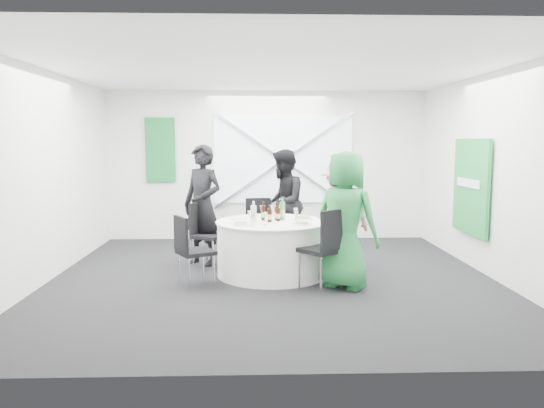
{
  "coord_description": "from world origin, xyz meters",
  "views": [
    {
      "loc": [
        -0.24,
        -7.06,
        1.87
      ],
      "look_at": [
        0.0,
        0.2,
        1.0
      ],
      "focal_mm": 35.0,
      "sensor_mm": 36.0,
      "label": 1
    }
  ],
  "objects_px": {
    "person_man_back_left": "(203,205)",
    "person_woman_pink": "(340,215)",
    "banquet_table": "(272,248)",
    "chair_front_left": "(190,246)",
    "green_water_bottle": "(282,211)",
    "chair_back_left": "(205,229)",
    "clear_water_bottle": "(254,214)",
    "person_woman_green": "(345,220)",
    "chair_back_right": "(336,236)",
    "chair_back": "(259,223)",
    "person_man_back": "(283,203)",
    "chair_front_right": "(326,243)"
  },
  "relations": [
    {
      "from": "chair_back_right",
      "to": "chair_front_left",
      "type": "xyz_separation_m",
      "value": [
        -2.03,
        -0.97,
        0.07
      ]
    },
    {
      "from": "person_woman_pink",
      "to": "chair_back_right",
      "type": "bearing_deg",
      "value": 26.58
    },
    {
      "from": "green_water_bottle",
      "to": "chair_back_left",
      "type": "bearing_deg",
      "value": 158.54
    },
    {
      "from": "chair_back",
      "to": "person_man_back_left",
      "type": "xyz_separation_m",
      "value": [
        -0.86,
        -0.47,
        0.35
      ]
    },
    {
      "from": "banquet_table",
      "to": "chair_back_left",
      "type": "relative_size",
      "value": 1.64
    },
    {
      "from": "chair_front_left",
      "to": "person_man_back",
      "type": "distance_m",
      "value": 2.28
    },
    {
      "from": "banquet_table",
      "to": "chair_back_left",
      "type": "xyz_separation_m",
      "value": [
        -0.99,
        0.56,
        0.18
      ]
    },
    {
      "from": "person_woman_green",
      "to": "green_water_bottle",
      "type": "bearing_deg",
      "value": -9.6
    },
    {
      "from": "banquet_table",
      "to": "person_woman_pink",
      "type": "bearing_deg",
      "value": 23.29
    },
    {
      "from": "chair_front_left",
      "to": "person_woman_green",
      "type": "distance_m",
      "value": 2.01
    },
    {
      "from": "green_water_bottle",
      "to": "banquet_table",
      "type": "bearing_deg",
      "value": -141.47
    },
    {
      "from": "person_woman_green",
      "to": "clear_water_bottle",
      "type": "distance_m",
      "value": 1.3
    },
    {
      "from": "person_man_back_left",
      "to": "person_woman_pink",
      "type": "bearing_deg",
      "value": 26.95
    },
    {
      "from": "person_man_back_left",
      "to": "person_woman_green",
      "type": "xyz_separation_m",
      "value": [
        1.93,
        -1.37,
        -0.03
      ]
    },
    {
      "from": "chair_back_right",
      "to": "person_woman_pink",
      "type": "xyz_separation_m",
      "value": [
        0.06,
        0.07,
        0.31
      ]
    },
    {
      "from": "chair_back",
      "to": "chair_front_left",
      "type": "distance_m",
      "value": 1.98
    },
    {
      "from": "person_man_back_left",
      "to": "person_woman_pink",
      "type": "xyz_separation_m",
      "value": [
        2.04,
        -0.25,
        -0.12
      ]
    },
    {
      "from": "banquet_table",
      "to": "chair_front_right",
      "type": "bearing_deg",
      "value": -50.72
    },
    {
      "from": "chair_front_left",
      "to": "person_woman_green",
      "type": "height_order",
      "value": "person_woman_green"
    },
    {
      "from": "person_man_back",
      "to": "person_woman_pink",
      "type": "bearing_deg",
      "value": 54.49
    },
    {
      "from": "person_man_back",
      "to": "person_woman_pink",
      "type": "distance_m",
      "value": 1.14
    },
    {
      "from": "person_woman_pink",
      "to": "person_woman_green",
      "type": "bearing_deg",
      "value": 60.97
    },
    {
      "from": "person_man_back",
      "to": "chair_back_left",
      "type": "bearing_deg",
      "value": -50.33
    },
    {
      "from": "chair_front_left",
      "to": "chair_back_right",
      "type": "bearing_deg",
      "value": -93.87
    },
    {
      "from": "banquet_table",
      "to": "chair_front_left",
      "type": "height_order",
      "value": "chair_front_left"
    },
    {
      "from": "chair_front_left",
      "to": "green_water_bottle",
      "type": "distance_m",
      "value": 1.46
    },
    {
      "from": "chair_back_right",
      "to": "green_water_bottle",
      "type": "relative_size",
      "value": 2.6
    },
    {
      "from": "chair_back_right",
      "to": "person_man_back",
      "type": "bearing_deg",
      "value": -161.14
    },
    {
      "from": "person_woman_green",
      "to": "clear_water_bottle",
      "type": "relative_size",
      "value": 5.98
    },
    {
      "from": "chair_front_left",
      "to": "person_woman_pink",
      "type": "xyz_separation_m",
      "value": [
        2.09,
        1.04,
        0.25
      ]
    },
    {
      "from": "person_woman_pink",
      "to": "clear_water_bottle",
      "type": "height_order",
      "value": "person_woman_pink"
    },
    {
      "from": "banquet_table",
      "to": "person_man_back",
      "type": "relative_size",
      "value": 0.9
    },
    {
      "from": "chair_front_right",
      "to": "chair_back",
      "type": "bearing_deg",
      "value": -106.64
    },
    {
      "from": "chair_front_right",
      "to": "chair_back_left",
      "type": "bearing_deg",
      "value": -78.99
    },
    {
      "from": "chair_back_left",
      "to": "person_man_back_left",
      "type": "bearing_deg",
      "value": 46.58
    },
    {
      "from": "chair_back_left",
      "to": "person_man_back_left",
      "type": "height_order",
      "value": "person_man_back_left"
    },
    {
      "from": "banquet_table",
      "to": "chair_back_right",
      "type": "height_order",
      "value": "chair_back_right"
    },
    {
      "from": "person_man_back_left",
      "to": "person_woman_green",
      "type": "relative_size",
      "value": 1.04
    },
    {
      "from": "banquet_table",
      "to": "chair_back_right",
      "type": "distance_m",
      "value": 1.03
    },
    {
      "from": "chair_back_right",
      "to": "chair_front_left",
      "type": "distance_m",
      "value": 2.25
    },
    {
      "from": "chair_back",
      "to": "person_woman_green",
      "type": "distance_m",
      "value": 2.15
    },
    {
      "from": "person_man_back_left",
      "to": "person_man_back",
      "type": "relative_size",
      "value": 1.05
    },
    {
      "from": "chair_back",
      "to": "person_man_back",
      "type": "distance_m",
      "value": 0.5
    },
    {
      "from": "person_man_back",
      "to": "chair_back",
      "type": "bearing_deg",
      "value": -66.74
    },
    {
      "from": "green_water_bottle",
      "to": "clear_water_bottle",
      "type": "height_order",
      "value": "green_water_bottle"
    },
    {
      "from": "chair_back",
      "to": "clear_water_bottle",
      "type": "height_order",
      "value": "clear_water_bottle"
    },
    {
      "from": "person_woman_pink",
      "to": "green_water_bottle",
      "type": "bearing_deg",
      "value": -3.08
    },
    {
      "from": "person_woman_pink",
      "to": "clear_water_bottle",
      "type": "relative_size",
      "value": 5.38
    },
    {
      "from": "person_man_back_left",
      "to": "chair_back_left",
      "type": "bearing_deg",
      "value": -39.28
    },
    {
      "from": "person_man_back_left",
      "to": "person_woman_green",
      "type": "height_order",
      "value": "person_man_back_left"
    }
  ]
}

